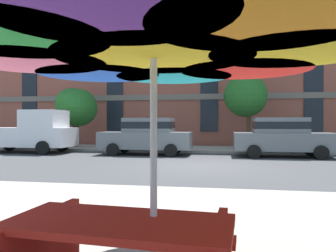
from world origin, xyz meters
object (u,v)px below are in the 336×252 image
at_px(street_tree_left, 76,107).
at_px(patio_umbrella, 154,33).
at_px(sedan_gray, 147,135).
at_px(sedan_gray_midblock, 282,136).
at_px(street_tree_middle, 247,97).
at_px(pickup_white, 29,133).

relative_size(street_tree_left, patio_umbrella, 1.02).
height_order(sedan_gray, street_tree_left, street_tree_left).
xyz_separation_m(sedan_gray, sedan_gray_midblock, (6.28, 0.00, 0.00)).
xyz_separation_m(sedan_gray_midblock, street_tree_middle, (-1.33, 3.32, 2.07)).
height_order(sedan_gray, patio_umbrella, patio_umbrella).
distance_m(sedan_gray, patio_umbrella, 13.14).
bearing_deg(street_tree_middle, patio_umbrella, -96.64).
height_order(pickup_white, patio_umbrella, patio_umbrella).
height_order(sedan_gray, sedan_gray_midblock, same).
xyz_separation_m(street_tree_middle, patio_umbrella, (-1.86, -16.02, -0.73)).
bearing_deg(sedan_gray_midblock, patio_umbrella, -104.12).
bearing_deg(patio_umbrella, street_tree_left, 117.54).
height_order(pickup_white, sedan_gray_midblock, pickup_white).
bearing_deg(sedan_gray_midblock, street_tree_middle, 111.88).
distance_m(pickup_white, sedan_gray_midblock, 12.54).
bearing_deg(sedan_gray_midblock, sedan_gray, 180.00).
relative_size(pickup_white, sedan_gray_midblock, 1.16).
distance_m(pickup_white, patio_umbrella, 15.82).
height_order(sedan_gray_midblock, street_tree_left, street_tree_left).
distance_m(sedan_gray, sedan_gray_midblock, 6.28).
xyz_separation_m(street_tree_left, patio_umbrella, (8.10, -15.53, -0.20)).
relative_size(pickup_white, patio_umbrella, 1.43).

